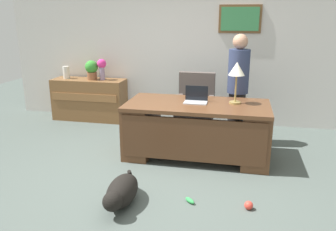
{
  "coord_description": "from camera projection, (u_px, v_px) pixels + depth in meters",
  "views": [
    {
      "loc": [
        0.95,
        -3.73,
        1.96
      ],
      "look_at": [
        0.09,
        0.3,
        0.75
      ],
      "focal_mm": 36.64,
      "sensor_mm": 36.0,
      "label": 1
    }
  ],
  "objects": [
    {
      "name": "ground_plane",
      "position": [
        156.0,
        180.0,
        4.24
      ],
      "size": [
        12.0,
        12.0,
        0.0
      ],
      "primitive_type": "plane",
      "color": "#4C5651"
    },
    {
      "name": "back_wall",
      "position": [
        190.0,
        49.0,
        6.3
      ],
      "size": [
        7.0,
        0.16,
        2.7
      ],
      "color": "silver",
      "rests_on": "ground_plane"
    },
    {
      "name": "desk",
      "position": [
        196.0,
        128.0,
        4.83
      ],
      "size": [
        1.98,
        0.97,
        0.78
      ],
      "color": "brown",
      "rests_on": "ground_plane"
    },
    {
      "name": "credenza",
      "position": [
        90.0,
        99.0,
        6.62
      ],
      "size": [
        1.39,
        0.5,
        0.79
      ],
      "color": "brown",
      "rests_on": "ground_plane"
    },
    {
      "name": "armchair",
      "position": [
        195.0,
        108.0,
        5.71
      ],
      "size": [
        0.6,
        0.59,
        1.04
      ],
      "color": "#564C47",
      "rests_on": "ground_plane"
    },
    {
      "name": "person_standing",
      "position": [
        238.0,
        88.0,
        5.25
      ],
      "size": [
        0.32,
        0.32,
        1.7
      ],
      "color": "#262323",
      "rests_on": "ground_plane"
    },
    {
      "name": "dog_lying",
      "position": [
        121.0,
        192.0,
        3.63
      ],
      "size": [
        0.3,
        0.76,
        0.3
      ],
      "color": "black",
      "rests_on": "ground_plane"
    },
    {
      "name": "laptop",
      "position": [
        196.0,
        98.0,
        4.81
      ],
      "size": [
        0.32,
        0.22,
        0.22
      ],
      "color": "#B2B5BA",
      "rests_on": "desk"
    },
    {
      "name": "desk_lamp",
      "position": [
        237.0,
        71.0,
        4.64
      ],
      "size": [
        0.22,
        0.22,
        0.57
      ],
      "color": "#9E8447",
      "rests_on": "desk"
    },
    {
      "name": "vase_with_flowers",
      "position": [
        102.0,
        67.0,
        6.38
      ],
      "size": [
        0.17,
        0.17,
        0.39
      ],
      "color": "#927FA1",
      "rests_on": "credenza"
    },
    {
      "name": "vase_empty",
      "position": [
        66.0,
        72.0,
        6.57
      ],
      "size": [
        0.12,
        0.12,
        0.23
      ],
      "primitive_type": "cylinder",
      "color": "silver",
      "rests_on": "credenza"
    },
    {
      "name": "potted_plant",
      "position": [
        92.0,
        69.0,
        6.44
      ],
      "size": [
        0.24,
        0.24,
        0.36
      ],
      "color": "brown",
      "rests_on": "credenza"
    },
    {
      "name": "dog_toy_ball",
      "position": [
        249.0,
        205.0,
        3.59
      ],
      "size": [
        0.09,
        0.09,
        0.09
      ],
      "primitive_type": "sphere",
      "color": "#E53F33",
      "rests_on": "ground_plane"
    },
    {
      "name": "dog_toy_plush",
      "position": [
        190.0,
        200.0,
        3.72
      ],
      "size": [
        0.14,
        0.13,
        0.05
      ],
      "primitive_type": "ellipsoid",
      "rotation": [
        0.0,
        0.0,
        2.38
      ],
      "color": "green",
      "rests_on": "ground_plane"
    }
  ]
}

